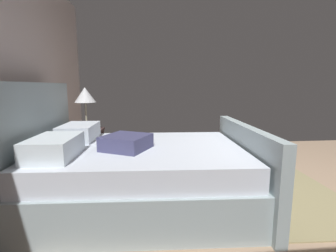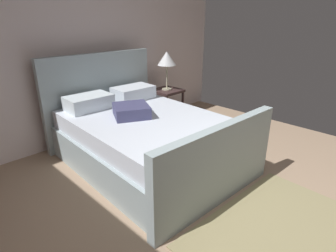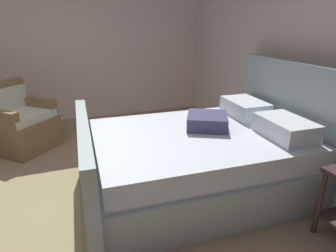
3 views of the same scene
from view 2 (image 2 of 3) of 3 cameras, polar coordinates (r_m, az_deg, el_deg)
The scene contains 6 objects.
ground_plane at distance 2.69m, azimuth 20.17°, elevation -20.51°, with size 5.41×5.90×0.02m, color #A08369.
wall_back at distance 4.18m, azimuth -18.22°, elevation 15.49°, with size 5.53×0.12×2.72m, color silver.
bed at distance 3.44m, azimuth -4.86°, elevation -2.10°, with size 1.77×2.32×1.27m.
nightstand_right at distance 4.69m, azimuth -0.24°, elevation 5.16°, with size 0.44×0.44×0.60m.
table_lamp_right at distance 4.54m, azimuth -0.25°, elevation 13.54°, with size 0.30×0.30×0.62m.
area_rug at distance 2.74m, azimuth 21.58°, elevation -19.42°, with size 1.66×1.05×0.01m, color #93885E.
Camera 2 is at (-1.92, -0.69, 1.75)m, focal length 29.69 mm.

